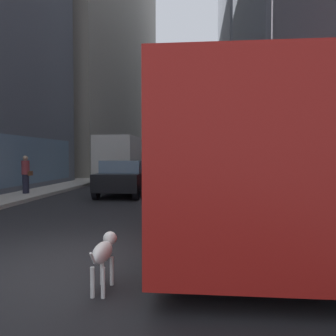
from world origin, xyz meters
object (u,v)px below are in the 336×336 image
(car_black_suv, at_px, (124,178))
(car_blue_hatchback, at_px, (201,162))
(transit_bus, at_px, (220,158))
(car_white_van, at_px, (202,165))
(box_truck, at_px, (125,158))
(dalmatian_dog, at_px, (104,252))
(car_grey_wagon, at_px, (169,164))
(car_red_coupe, at_px, (180,173))
(pedestrian_with_handbag, at_px, (26,174))

(car_black_suv, distance_m, car_blue_hatchback, 34.94)
(transit_bus, distance_m, car_white_van, 27.07)
(car_white_van, xyz_separation_m, box_truck, (-5.60, -14.90, 0.84))
(car_black_suv, relative_size, box_truck, 0.53)
(box_truck, height_order, dalmatian_dog, box_truck)
(car_grey_wagon, xyz_separation_m, car_red_coupe, (2.40, -19.48, -0.01))
(dalmatian_dog, distance_m, pedestrian_with_handbag, 11.28)
(car_black_suv, distance_m, dalmatian_dog, 10.36)
(car_white_van, height_order, dalmatian_dog, car_white_van)
(car_grey_wagon, bearing_deg, dalmatian_dog, -86.47)
(transit_bus, relative_size, car_grey_wagon, 2.45)
(box_truck, distance_m, dalmatian_dog, 17.60)
(car_red_coupe, distance_m, dalmatian_dog, 14.07)
(car_black_suv, xyz_separation_m, car_white_van, (4.00, 21.92, 0.00))
(car_grey_wagon, relative_size, car_red_coupe, 1.18)
(car_white_van, xyz_separation_m, dalmatian_dog, (-1.93, -32.07, -0.31))
(car_grey_wagon, xyz_separation_m, car_white_van, (4.00, -1.46, 0.00))
(transit_bus, bearing_deg, pedestrian_with_handbag, 152.64)
(car_black_suv, height_order, dalmatian_dog, car_black_suv)
(car_white_van, relative_size, pedestrian_with_handbag, 2.81)
(car_white_van, xyz_separation_m, car_blue_hatchback, (-0.00, 12.79, -0.00))
(car_blue_hatchback, distance_m, dalmatian_dog, 44.91)
(car_red_coupe, relative_size, dalmatian_dog, 4.14)
(car_black_suv, xyz_separation_m, car_blue_hatchback, (4.00, 34.72, 0.00))
(car_black_suv, relative_size, car_grey_wagon, 0.85)
(transit_bus, xyz_separation_m, car_black_suv, (-4.00, 5.13, -0.96))
(car_white_van, xyz_separation_m, car_red_coupe, (-1.60, -18.02, -0.01))
(box_truck, height_order, pedestrian_with_handbag, box_truck)
(car_black_suv, distance_m, car_red_coupe, 4.59)
(transit_bus, bearing_deg, car_blue_hatchback, 90.00)
(car_red_coupe, bearing_deg, transit_bus, -79.96)
(car_grey_wagon, xyz_separation_m, box_truck, (-1.60, -16.36, 0.84))
(pedestrian_with_handbag, bearing_deg, car_blue_hatchback, 76.88)
(dalmatian_dog, bearing_deg, car_black_suv, 101.51)
(transit_bus, xyz_separation_m, pedestrian_with_handbag, (-8.29, 4.29, -0.76))
(car_grey_wagon, distance_m, dalmatian_dog, 33.60)
(transit_bus, height_order, dalmatian_dog, transit_bus)
(car_black_suv, xyz_separation_m, car_grey_wagon, (-0.00, 23.38, 0.00))
(car_white_van, relative_size, car_blue_hatchback, 1.02)
(box_truck, distance_m, pedestrian_with_handbag, 8.34)
(car_red_coupe, xyz_separation_m, pedestrian_with_handbag, (-6.69, -4.75, 0.19))
(pedestrian_with_handbag, bearing_deg, transit_bus, -27.36)
(car_blue_hatchback, xyz_separation_m, pedestrian_with_handbag, (-8.29, -35.56, 0.19))
(car_black_suv, xyz_separation_m, dalmatian_dog, (2.07, -10.15, -0.31))
(car_black_suv, bearing_deg, pedestrian_with_handbag, -168.86)
(car_red_coupe, relative_size, pedestrian_with_handbag, 2.36)
(dalmatian_dog, bearing_deg, car_white_van, 86.55)
(car_black_suv, relative_size, dalmatian_dog, 4.14)
(transit_bus, bearing_deg, car_black_suv, 127.93)
(car_grey_wagon, bearing_deg, box_truck, -95.59)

